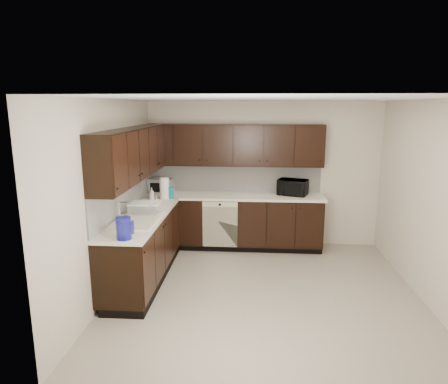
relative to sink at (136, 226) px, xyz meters
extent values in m
plane|color=#A39986|center=(1.68, 0.01, -0.88)|extent=(4.00, 4.00, 0.00)
plane|color=white|center=(1.68, 0.01, 1.62)|extent=(4.00, 4.00, 0.00)
cube|color=beige|center=(1.68, 2.01, 0.37)|extent=(4.00, 0.02, 2.50)
cube|color=beige|center=(-0.32, 0.01, 0.37)|extent=(0.02, 4.00, 2.50)
cube|color=beige|center=(3.68, 0.01, 0.37)|extent=(0.02, 4.00, 2.50)
cube|color=beige|center=(1.68, -1.99, 0.37)|extent=(4.00, 0.02, 2.50)
cube|color=black|center=(1.18, 1.71, -0.43)|extent=(3.00, 0.60, 0.90)
cube|color=black|center=(-0.02, 0.31, -0.43)|extent=(0.60, 2.20, 0.90)
cube|color=black|center=(1.18, 1.74, -0.83)|extent=(3.00, 0.54, 0.10)
cube|color=black|center=(0.01, 0.31, -0.83)|extent=(0.54, 2.20, 0.10)
cube|color=#EBE6CD|center=(1.18, 1.71, 0.04)|extent=(3.03, 0.63, 0.04)
cube|color=#EBE6CD|center=(-0.02, 0.31, 0.04)|extent=(0.63, 2.23, 0.04)
cube|color=silver|center=(1.18, 2.00, 0.30)|extent=(3.00, 0.02, 0.48)
cube|color=silver|center=(-0.31, 0.61, 0.30)|extent=(0.02, 2.80, 0.48)
cube|color=black|center=(1.18, 1.85, 0.89)|extent=(3.00, 0.33, 0.70)
cube|color=black|center=(-0.15, 0.45, 0.89)|extent=(0.33, 2.47, 0.70)
cube|color=beige|center=(0.98, 1.42, -0.38)|extent=(0.58, 0.02, 0.78)
cube|color=beige|center=(0.98, 1.42, -0.04)|extent=(0.58, 0.03, 0.08)
cylinder|color=black|center=(0.98, 1.40, -0.04)|extent=(0.04, 0.02, 0.04)
cube|color=beige|center=(0.00, 0.01, 0.06)|extent=(0.54, 0.82, 0.03)
cube|color=beige|center=(0.00, -0.19, -0.02)|extent=(0.42, 0.34, 0.16)
cube|color=beige|center=(0.00, 0.21, -0.02)|extent=(0.42, 0.34, 0.16)
cylinder|color=silver|center=(-0.22, 0.01, 0.19)|extent=(0.03, 0.03, 0.26)
cylinder|color=silver|center=(-0.17, 0.01, 0.31)|extent=(0.14, 0.02, 0.02)
cylinder|color=#B2B2B7|center=(0.00, -0.19, 0.01)|extent=(0.20, 0.20, 0.10)
imported|color=black|center=(2.18, 1.77, 0.19)|extent=(0.56, 0.47, 0.26)
imported|color=gray|center=(0.13, 0.61, 0.16)|extent=(0.12, 0.12, 0.21)
imported|color=gray|center=(-0.08, 1.17, 0.16)|extent=(0.08, 0.08, 0.21)
cube|color=silver|center=(-0.07, 1.78, 0.18)|extent=(0.44, 0.35, 0.24)
cube|color=white|center=(0.02, 0.39, 0.14)|extent=(0.43, 0.34, 0.16)
cylinder|color=#101193|center=(0.07, -0.69, 0.19)|extent=(0.17, 0.17, 0.25)
cylinder|color=#0B7881|center=(0.19, 1.36, 0.15)|extent=(0.09, 0.09, 0.19)
cylinder|color=white|center=(0.08, 1.36, 0.23)|extent=(0.19, 0.19, 0.34)
camera|label=1|loc=(1.51, -4.90, 1.53)|focal=32.00mm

